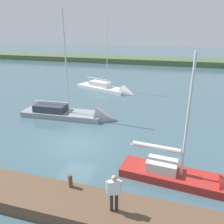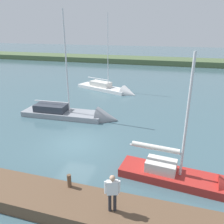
% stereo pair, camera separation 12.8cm
% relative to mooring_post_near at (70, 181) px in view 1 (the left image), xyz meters
% --- Properties ---
extents(ground_plane, '(200.00, 200.00, 0.00)m').
position_rel_mooring_post_near_xyz_m(ground_plane, '(2.18, -5.14, -1.01)').
color(ground_plane, '#42606B').
extents(far_shoreline, '(180.00, 8.00, 2.40)m').
position_rel_mooring_post_near_xyz_m(far_shoreline, '(2.18, -48.53, -1.01)').
color(far_shoreline, '#4C603D').
rests_on(far_shoreline, ground_plane).
extents(dock_pier, '(21.75, 2.22, 0.67)m').
position_rel_mooring_post_near_xyz_m(dock_pier, '(2.18, 0.78, -0.67)').
color(dock_pier, brown).
rests_on(dock_pier, ground_plane).
extents(mooring_post_near, '(0.20, 0.20, 0.68)m').
position_rel_mooring_post_near_xyz_m(mooring_post_near, '(0.00, 0.00, 0.00)').
color(mooring_post_near, brown).
rests_on(mooring_post_near, dock_pier).
extents(sailboat_outer_mooring, '(9.51, 2.67, 10.64)m').
position_rel_mooring_post_near_xyz_m(sailboat_outer_mooring, '(4.24, -10.13, -0.80)').
color(sailboat_outer_mooring, gray).
rests_on(sailboat_outer_mooring, ground_plane).
extents(sailboat_near_dock, '(9.29, 5.11, 10.85)m').
position_rel_mooring_post_near_xyz_m(sailboat_near_dock, '(3.86, -20.27, -0.85)').
color(sailboat_near_dock, white).
rests_on(sailboat_near_dock, ground_plane).
extents(sailboat_mid_channel, '(6.88, 2.30, 7.87)m').
position_rel_mooring_post_near_xyz_m(sailboat_mid_channel, '(-5.62, -2.80, -0.84)').
color(sailboat_mid_channel, '#B22823').
rests_on(sailboat_mid_channel, ground_plane).
extents(person_on_dock, '(0.63, 0.37, 1.79)m').
position_rel_mooring_post_near_xyz_m(person_on_dock, '(-2.48, 0.90, 0.70)').
color(person_on_dock, '#28282D').
rests_on(person_on_dock, dock_pier).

